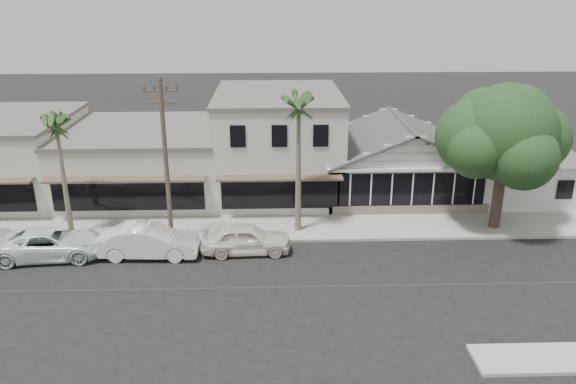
{
  "coord_description": "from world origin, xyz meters",
  "views": [
    {
      "loc": [
        -3.53,
        -23.09,
        13.19
      ],
      "look_at": [
        -2.58,
        6.0,
        2.55
      ],
      "focal_mm": 35.0,
      "sensor_mm": 36.0,
      "label": 1
    }
  ],
  "objects_px": {
    "car_2": "(52,243)",
    "shade_tree": "(503,135)",
    "utility_pole": "(166,158)",
    "car_1": "(149,241)",
    "car_0": "(246,238)"
  },
  "relations": [
    {
      "from": "car_2",
      "to": "shade_tree",
      "type": "relative_size",
      "value": 0.65
    },
    {
      "from": "utility_pole",
      "to": "car_2",
      "type": "bearing_deg",
      "value": -164.12
    },
    {
      "from": "car_0",
      "to": "shade_tree",
      "type": "distance_m",
      "value": 15.23
    },
    {
      "from": "car_1",
      "to": "car_2",
      "type": "xyz_separation_m",
      "value": [
        -5.0,
        0.06,
        -0.08
      ]
    },
    {
      "from": "car_0",
      "to": "car_2",
      "type": "xyz_separation_m",
      "value": [
        -10.0,
        -0.22,
        -0.03
      ]
    },
    {
      "from": "car_1",
      "to": "shade_tree",
      "type": "relative_size",
      "value": 0.61
    },
    {
      "from": "utility_pole",
      "to": "car_1",
      "type": "bearing_deg",
      "value": -116.54
    },
    {
      "from": "car_2",
      "to": "utility_pole",
      "type": "bearing_deg",
      "value": -78.63
    },
    {
      "from": "utility_pole",
      "to": "car_0",
      "type": "xyz_separation_m",
      "value": [
        4.14,
        -1.45,
        -3.99
      ]
    },
    {
      "from": "utility_pole",
      "to": "car_1",
      "type": "xyz_separation_m",
      "value": [
        -0.86,
        -1.73,
        -3.94
      ]
    },
    {
      "from": "utility_pole",
      "to": "car_2",
      "type": "relative_size",
      "value": 1.63
    },
    {
      "from": "utility_pole",
      "to": "car_1",
      "type": "height_order",
      "value": "utility_pole"
    },
    {
      "from": "utility_pole",
      "to": "shade_tree",
      "type": "bearing_deg",
      "value": 4.41
    },
    {
      "from": "car_2",
      "to": "shade_tree",
      "type": "height_order",
      "value": "shade_tree"
    },
    {
      "from": "shade_tree",
      "to": "car_2",
      "type": "bearing_deg",
      "value": -172.74
    }
  ]
}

